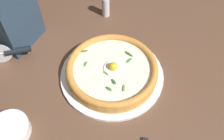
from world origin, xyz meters
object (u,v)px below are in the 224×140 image
Objects in this scene: pizza at (112,70)px; pepper_shaker at (106,7)px; side_bowl at (10,130)px; pizza_cutter at (11,52)px.

pepper_shaker reaches higher than pizza.
pepper_shaker reaches higher than side_bowl.
pizza_cutter is at bearing -129.15° from side_bowl.
pizza_cutter is at bearing -62.03° from pizza.
pepper_shaker is at bearing 166.41° from pizza_cutter.
pizza_cutter reaches higher than pepper_shaker.
side_bowl is (0.35, -0.10, -0.02)m from pizza.
pizza_cutter is 1.52× the size of pepper_shaker.
pizza_cutter reaches higher than side_bowl.
side_bowl is at bearing 12.00° from pepper_shaker.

